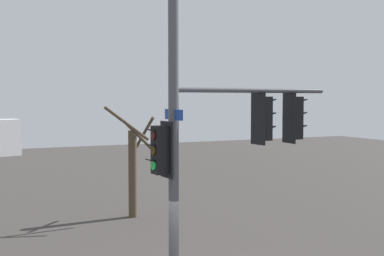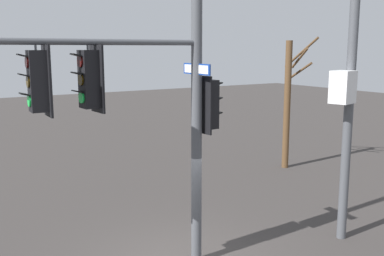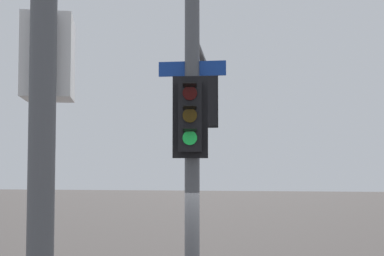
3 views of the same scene
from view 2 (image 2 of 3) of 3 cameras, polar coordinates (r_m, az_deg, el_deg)
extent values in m
cylinder|color=#4C4F54|center=(9.97, 0.59, 9.92)|extent=(0.24, 0.24, 9.86)
cylinder|color=#4C4F54|center=(8.98, -11.08, 10.57)|extent=(4.27, 0.16, 0.12)
cube|color=black|center=(8.88, -12.84, 6.00)|extent=(0.32, 0.38, 1.10)
cube|color=black|center=(8.95, -11.84, 6.06)|extent=(0.08, 0.56, 1.30)
cylinder|color=#2F0403|center=(8.80, -13.92, 8.14)|extent=(0.04, 0.22, 0.22)
cube|color=black|center=(8.77, -14.42, 8.90)|extent=(0.17, 0.22, 0.06)
cylinder|color=#352504|center=(8.82, -13.83, 5.93)|extent=(0.04, 0.22, 0.22)
cube|color=black|center=(8.78, -14.32, 6.68)|extent=(0.17, 0.22, 0.06)
cylinder|color=#19D147|center=(8.85, -13.74, 3.73)|extent=(0.04, 0.22, 0.22)
cube|color=black|center=(8.81, -14.22, 4.47)|extent=(0.17, 0.22, 0.06)
cylinder|color=#4C4F54|center=(8.86, -13.00, 10.03)|extent=(0.04, 0.04, 0.15)
cube|color=black|center=(8.60, -18.86, 5.59)|extent=(0.31, 0.37, 1.10)
cube|color=black|center=(8.64, -17.75, 5.66)|extent=(0.06, 0.56, 1.30)
cylinder|color=#2F0403|center=(8.56, -20.08, 7.78)|extent=(0.04, 0.22, 0.22)
cube|color=black|center=(8.54, -20.63, 8.55)|extent=(0.17, 0.22, 0.06)
cylinder|color=#352504|center=(8.57, -19.94, 5.51)|extent=(0.04, 0.22, 0.22)
cube|color=black|center=(8.55, -20.49, 6.28)|extent=(0.17, 0.22, 0.06)
cylinder|color=#19D147|center=(8.60, -19.81, 3.26)|extent=(0.04, 0.22, 0.22)
cube|color=black|center=(8.58, -20.35, 4.01)|extent=(0.17, 0.22, 0.06)
cylinder|color=#4C4F54|center=(8.58, -19.10, 9.75)|extent=(0.04, 0.04, 0.15)
cube|color=black|center=(10.24, 2.17, 2.99)|extent=(0.33, 0.38, 1.10)
cube|color=black|center=(10.13, 1.43, 2.92)|extent=(0.09, 0.56, 1.30)
cylinder|color=#2F0403|center=(10.31, 2.90, 4.93)|extent=(0.05, 0.22, 0.22)
cube|color=black|center=(10.35, 3.22, 5.62)|extent=(0.18, 0.22, 0.06)
cylinder|color=#352504|center=(10.34, 2.88, 3.06)|extent=(0.05, 0.22, 0.22)
cube|color=black|center=(10.38, 3.20, 3.74)|extent=(0.18, 0.22, 0.06)
cylinder|color=#19D147|center=(10.39, 2.86, 1.20)|extent=(0.05, 0.22, 0.22)
cube|color=black|center=(10.42, 3.18, 1.89)|extent=(0.18, 0.22, 0.06)
cube|color=navy|center=(9.98, 0.59, 7.43)|extent=(0.07, 1.10, 0.24)
cube|color=white|center=(9.97, 0.50, 7.42)|extent=(0.04, 1.00, 0.18)
cylinder|color=#4C4F54|center=(12.07, 19.11, 2.33)|extent=(0.24, 0.24, 6.89)
cube|color=white|center=(11.64, 18.44, 4.91)|extent=(0.68, 0.59, 0.79)
cylinder|color=brown|center=(19.04, 11.87, 2.81)|extent=(0.27, 0.27, 5.25)
cylinder|color=brown|center=(19.19, 13.40, 8.55)|extent=(0.32, 1.09, 0.86)
cylinder|color=brown|center=(19.53, 13.59, 9.20)|extent=(0.30, 1.65, 1.28)
cylinder|color=brown|center=(19.34, 13.49, 7.02)|extent=(0.20, 1.32, 0.75)
camera|label=1|loc=(21.16, -4.91, 9.74)|focal=46.01mm
camera|label=3|loc=(16.81, 23.94, 2.71)|focal=49.75mm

